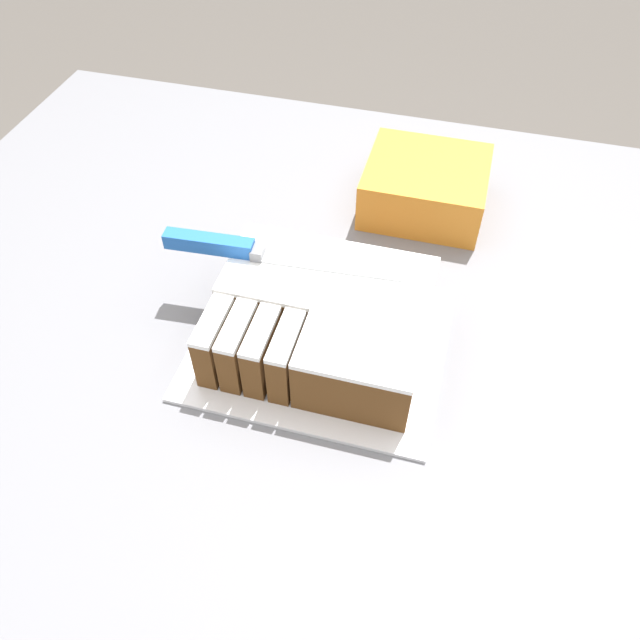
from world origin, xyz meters
The scene contains 6 objects.
ground_plane centered at (0.00, 0.00, 0.00)m, with size 8.00×8.00×0.00m, color #4C4742.
countertop centered at (0.00, 0.00, 0.45)m, with size 1.40×1.10×0.90m.
cake_board centered at (0.02, -0.07, 0.91)m, with size 0.34×0.29×0.01m.
cake centered at (0.03, -0.07, 0.95)m, with size 0.28×0.23×0.09m.
knife centered at (-0.11, -0.02, 1.00)m, with size 0.33×0.04×0.02m.
storage_box centered at (0.11, 0.27, 0.94)m, with size 0.19×0.18×0.08m.
Camera 1 is at (0.17, -0.59, 1.57)m, focal length 35.00 mm.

